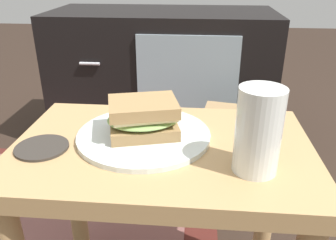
% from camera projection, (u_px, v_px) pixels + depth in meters
% --- Properties ---
extents(side_table, '(0.56, 0.36, 0.46)m').
position_uv_depth(side_table, '(162.00, 184.00, 0.68)').
color(side_table, tan).
rests_on(side_table, ground).
extents(tv_cabinet, '(0.96, 0.46, 0.58)m').
position_uv_depth(tv_cabinet, '(163.00, 76.00, 1.58)').
color(tv_cabinet, black).
rests_on(tv_cabinet, ground).
extents(area_rug, '(1.13, 0.60, 0.01)m').
position_uv_depth(area_rug, '(58.00, 194.00, 1.25)').
color(area_rug, '#4C1E19').
rests_on(area_rug, ground).
extents(plate, '(0.26, 0.26, 0.01)m').
position_uv_depth(plate, '(144.00, 135.00, 0.67)').
color(plate, silver).
rests_on(plate, side_table).
extents(sandwich_front, '(0.16, 0.14, 0.07)m').
position_uv_depth(sandwich_front, '(143.00, 117.00, 0.65)').
color(sandwich_front, '#9E7A4C').
rests_on(sandwich_front, plate).
extents(beer_glass, '(0.07, 0.07, 0.14)m').
position_uv_depth(beer_glass, '(258.00, 133.00, 0.54)').
color(beer_glass, silver).
rests_on(beer_glass, side_table).
extents(coaster, '(0.10, 0.10, 0.01)m').
position_uv_depth(coaster, '(42.00, 147.00, 0.63)').
color(coaster, '#332D28').
rests_on(coaster, side_table).
extents(paper_bag, '(0.21, 0.20, 0.33)m').
position_uv_depth(paper_bag, '(227.00, 156.00, 1.20)').
color(paper_bag, tan).
rests_on(paper_bag, ground).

